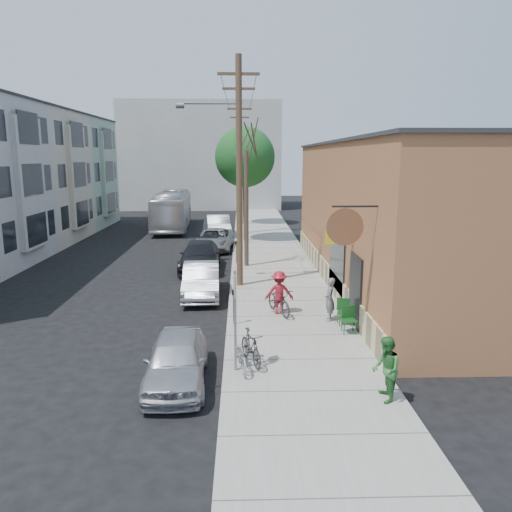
{
  "coord_description": "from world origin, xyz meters",
  "views": [
    {
      "loc": [
        2.53,
        -17.53,
        5.91
      ],
      "look_at": [
        3.19,
        4.58,
        1.5
      ],
      "focal_mm": 35.0,
      "sensor_mm": 36.0,
      "label": 1
    }
  ],
  "objects_px": {
    "tree_bare": "(246,209)",
    "patio_chair_b": "(349,320)",
    "tree_leafy_far": "(244,152)",
    "patron_green": "(386,369)",
    "bus": "(172,210)",
    "utility_pole_near": "(238,168)",
    "car_2": "(200,256)",
    "parking_meter_near": "(234,301)",
    "parking_meter_far": "(236,248)",
    "parked_bike_a": "(251,347)",
    "tree_leafy_mid": "(245,157)",
    "car_3": "(215,239)",
    "car_0": "(176,360)",
    "patio_chair_a": "(344,312)",
    "sign_post": "(235,311)",
    "car_4": "(218,226)",
    "parked_bike_b": "(242,355)",
    "patron_grey": "(330,299)",
    "car_1": "(201,280)",
    "cyclist": "(279,292)"
  },
  "relations": [
    {
      "from": "patio_chair_a",
      "to": "bus",
      "type": "xyz_separation_m",
      "value": [
        -9.34,
        25.17,
        0.94
      ]
    },
    {
      "from": "utility_pole_near",
      "to": "car_1",
      "type": "distance_m",
      "value": 5.14
    },
    {
      "from": "parking_meter_far",
      "to": "car_1",
      "type": "bearing_deg",
      "value": -103.44
    },
    {
      "from": "tree_bare",
      "to": "tree_leafy_mid",
      "type": "relative_size",
      "value": 0.78
    },
    {
      "from": "car_0",
      "to": "car_4",
      "type": "height_order",
      "value": "car_4"
    },
    {
      "from": "sign_post",
      "to": "patron_grey",
      "type": "xyz_separation_m",
      "value": [
        3.31,
        4.17,
        -0.9
      ]
    },
    {
      "from": "sign_post",
      "to": "car_2",
      "type": "bearing_deg",
      "value": 98.67
    },
    {
      "from": "tree_leafy_far",
      "to": "cyclist",
      "type": "height_order",
      "value": "tree_leafy_far"
    },
    {
      "from": "parking_meter_far",
      "to": "parking_meter_near",
      "type": "bearing_deg",
      "value": -90.0
    },
    {
      "from": "car_2",
      "to": "tree_leafy_mid",
      "type": "bearing_deg",
      "value": 73.68
    },
    {
      "from": "utility_pole_near",
      "to": "tree_leafy_far",
      "type": "distance_m",
      "value": 21.32
    },
    {
      "from": "patio_chair_b",
      "to": "cyclist",
      "type": "height_order",
      "value": "cyclist"
    },
    {
      "from": "car_0",
      "to": "car_4",
      "type": "xyz_separation_m",
      "value": [
        0.0,
        24.96,
        0.13
      ]
    },
    {
      "from": "bus",
      "to": "utility_pole_near",
      "type": "bearing_deg",
      "value": -77.02
    },
    {
      "from": "sign_post",
      "to": "parked_bike_b",
      "type": "bearing_deg",
      "value": 23.08
    },
    {
      "from": "parked_bike_a",
      "to": "tree_bare",
      "type": "bearing_deg",
      "value": 71.57
    },
    {
      "from": "tree_leafy_mid",
      "to": "patio_chair_a",
      "type": "distance_m",
      "value": 19.05
    },
    {
      "from": "car_3",
      "to": "car_0",
      "type": "bearing_deg",
      "value": -85.73
    },
    {
      "from": "parking_meter_far",
      "to": "parked_bike_a",
      "type": "height_order",
      "value": "parking_meter_far"
    },
    {
      "from": "sign_post",
      "to": "patio_chair_b",
      "type": "relative_size",
      "value": 3.18
    },
    {
      "from": "parking_meter_far",
      "to": "utility_pole_near",
      "type": "distance_m",
      "value": 6.47
    },
    {
      "from": "car_1",
      "to": "tree_leafy_mid",
      "type": "bearing_deg",
      "value": 78.74
    },
    {
      "from": "parking_meter_near",
      "to": "car_1",
      "type": "distance_m",
      "value": 4.36
    },
    {
      "from": "car_2",
      "to": "parking_meter_near",
      "type": "bearing_deg",
      "value": -78.79
    },
    {
      "from": "parking_meter_far",
      "to": "car_3",
      "type": "xyz_separation_m",
      "value": [
        -1.45,
        4.95,
        -0.31
      ]
    },
    {
      "from": "utility_pole_near",
      "to": "parked_bike_a",
      "type": "distance_m",
      "value": 10.06
    },
    {
      "from": "tree_bare",
      "to": "patio_chair_b",
      "type": "height_order",
      "value": "tree_bare"
    },
    {
      "from": "car_1",
      "to": "bus",
      "type": "bearing_deg",
      "value": 97.93
    },
    {
      "from": "tree_bare",
      "to": "utility_pole_near",
      "type": "bearing_deg",
      "value": -95.67
    },
    {
      "from": "patio_chair_a",
      "to": "patron_grey",
      "type": "relative_size",
      "value": 0.57
    },
    {
      "from": "parked_bike_b",
      "to": "car_0",
      "type": "relative_size",
      "value": 0.41
    },
    {
      "from": "tree_leafy_mid",
      "to": "car_4",
      "type": "height_order",
      "value": "tree_leafy_mid"
    },
    {
      "from": "sign_post",
      "to": "cyclist",
      "type": "distance_m",
      "value": 5.3
    },
    {
      "from": "tree_leafy_mid",
      "to": "parked_bike_b",
      "type": "height_order",
      "value": "tree_leafy_mid"
    },
    {
      "from": "tree_leafy_far",
      "to": "bus",
      "type": "distance_m",
      "value": 7.91
    },
    {
      "from": "tree_leafy_mid",
      "to": "parked_bike_b",
      "type": "distance_m",
      "value": 22.28
    },
    {
      "from": "tree_bare",
      "to": "tree_leafy_far",
      "type": "relative_size",
      "value": 0.73
    },
    {
      "from": "parking_meter_far",
      "to": "patio_chair_a",
      "type": "bearing_deg",
      "value": -69.49
    },
    {
      "from": "patron_green",
      "to": "bus",
      "type": "xyz_separation_m",
      "value": [
        -9.19,
        30.74,
        0.59
      ]
    },
    {
      "from": "tree_bare",
      "to": "car_1",
      "type": "xyz_separation_m",
      "value": [
        -2.0,
        -5.47,
        -2.47
      ]
    },
    {
      "from": "patron_grey",
      "to": "car_1",
      "type": "bearing_deg",
      "value": -118.6
    },
    {
      "from": "parking_meter_near",
      "to": "patron_green",
      "type": "xyz_separation_m",
      "value": [
        3.7,
        -5.69,
        -0.04
      ]
    },
    {
      "from": "tree_bare",
      "to": "patio_chair_b",
      "type": "xyz_separation_m",
      "value": [
        3.28,
        -10.59,
        -2.59
      ]
    },
    {
      "from": "patio_chair_a",
      "to": "patio_chair_b",
      "type": "relative_size",
      "value": 1.0
    },
    {
      "from": "tree_bare",
      "to": "patio_chair_b",
      "type": "relative_size",
      "value": 6.89
    },
    {
      "from": "tree_leafy_far",
      "to": "car_0",
      "type": "height_order",
      "value": "tree_leafy_far"
    },
    {
      "from": "parking_meter_near",
      "to": "tree_bare",
      "type": "relative_size",
      "value": 0.2
    },
    {
      "from": "sign_post",
      "to": "patio_chair_b",
      "type": "xyz_separation_m",
      "value": [
        3.73,
        2.83,
        -1.24
      ]
    },
    {
      "from": "tree_leafy_far",
      "to": "patron_green",
      "type": "distance_m",
      "value": 33.03
    },
    {
      "from": "cyclist",
      "to": "car_3",
      "type": "xyz_separation_m",
      "value": [
        -3.12,
        13.97,
        -0.29
      ]
    }
  ]
}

